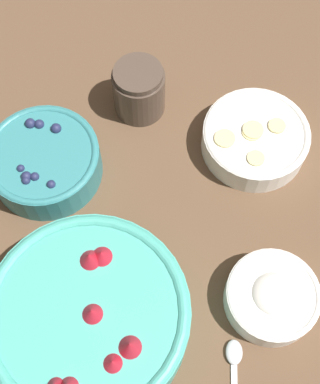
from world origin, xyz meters
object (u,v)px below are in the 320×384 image
(bowl_strawberries, at_px, (89,316))
(bowl_blueberries, at_px, (44,160))
(bowl_cream, at_px, (272,296))
(bowl_bananas, at_px, (255,138))
(jar_chocolate, at_px, (139,91))

(bowl_strawberries, xyz_separation_m, bowl_blueberries, (0.22, -0.10, -0.01))
(bowl_strawberries, bearing_deg, bowl_cream, -125.84)
(bowl_bananas, distance_m, bowl_cream, 0.24)
(bowl_blueberries, xyz_separation_m, bowl_bananas, (-0.18, -0.26, -0.01))
(bowl_strawberries, xyz_separation_m, jar_chocolate, (0.21, -0.28, -0.01))
(bowl_strawberries, relative_size, jar_chocolate, 2.94)
(bowl_blueberries, distance_m, jar_chocolate, 0.18)
(jar_chocolate, bearing_deg, bowl_cream, 166.42)
(bowl_cream, xyz_separation_m, jar_chocolate, (0.35, -0.09, 0.01))
(bowl_strawberries, bearing_deg, bowl_blueberries, -23.83)
(bowl_strawberries, relative_size, bowl_blueberries, 1.55)
(bowl_cream, height_order, jar_chocolate, jar_chocolate)
(bowl_strawberries, xyz_separation_m, bowl_cream, (-0.14, -0.19, -0.02))
(bowl_cream, bearing_deg, jar_chocolate, -13.58)
(jar_chocolate, bearing_deg, bowl_blueberries, 87.82)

